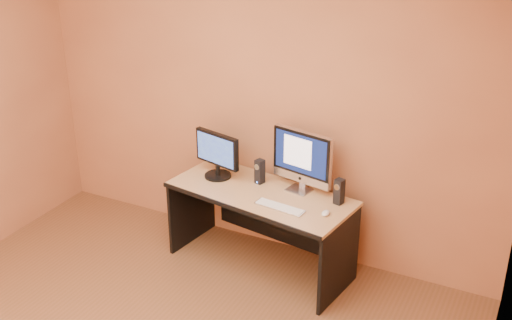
{
  "coord_description": "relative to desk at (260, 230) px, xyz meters",
  "views": [
    {
      "loc": [
        2.12,
        -2.33,
        2.94
      ],
      "look_at": [
        0.19,
        1.52,
        0.98
      ],
      "focal_mm": 45.0,
      "sensor_mm": 36.0,
      "label": 1
    }
  ],
  "objects": [
    {
      "name": "imac",
      "position": [
        0.25,
        0.16,
        0.58
      ],
      "size": [
        0.54,
        0.29,
        0.5
      ],
      "primitive_type": null,
      "rotation": [
        0.0,
        0.0,
        -0.2
      ],
      "color": "#B8B8BC",
      "rests_on": "desk"
    },
    {
      "name": "speaker_left",
      "position": [
        -0.08,
        0.15,
        0.43
      ],
      "size": [
        0.08,
        0.08,
        0.2
      ],
      "primitive_type": null,
      "rotation": [
        0.0,
        0.0,
        -0.29
      ],
      "color": "black",
      "rests_on": "desk"
    },
    {
      "name": "mouse",
      "position": [
        0.58,
        -0.11,
        0.35
      ],
      "size": [
        0.05,
        0.09,
        0.03
      ],
      "primitive_type": "ellipsoid",
      "rotation": [
        0.0,
        0.0,
        0.0
      ],
      "color": "silver",
      "rests_on": "desk"
    },
    {
      "name": "second_monitor",
      "position": [
        -0.43,
        0.09,
        0.52
      ],
      "size": [
        0.47,
        0.31,
        0.38
      ],
      "primitive_type": null,
      "rotation": [
        0.0,
        0.0,
        -0.24
      ],
      "color": "black",
      "rests_on": "desk"
    },
    {
      "name": "speaker_right",
      "position": [
        0.6,
        0.1,
        0.43
      ],
      "size": [
        0.08,
        0.08,
        0.2
      ],
      "primitive_type": null,
      "rotation": [
        0.0,
        0.0,
        -0.25
      ],
      "color": "black",
      "rests_on": "desk"
    },
    {
      "name": "cable_b",
      "position": [
        0.22,
        0.28,
        0.34
      ],
      "size": [
        0.07,
        0.15,
        0.01
      ],
      "primitive_type": "cylinder",
      "rotation": [
        1.57,
        0.0,
        -0.43
      ],
      "color": "black",
      "rests_on": "desk"
    },
    {
      "name": "keyboard",
      "position": [
        0.24,
        -0.16,
        0.34
      ],
      "size": [
        0.4,
        0.15,
        0.02
      ],
      "primitive_type": "cube",
      "rotation": [
        0.0,
        0.0,
        -0.11
      ],
      "color": "silver",
      "rests_on": "desk"
    },
    {
      "name": "cable_a",
      "position": [
        0.29,
        0.28,
        0.34
      ],
      "size": [
        0.05,
        0.2,
        0.01
      ],
      "primitive_type": "cylinder",
      "rotation": [
        1.57,
        0.0,
        0.21
      ],
      "color": "black",
      "rests_on": "desk"
    },
    {
      "name": "walls",
      "position": [
        -0.18,
        -1.62,
        0.97
      ],
      "size": [
        4.0,
        4.0,
        2.6
      ],
      "primitive_type": null,
      "color": "#A86A43",
      "rests_on": "ground"
    },
    {
      "name": "desk",
      "position": [
        0.0,
        0.0,
        0.0
      ],
      "size": [
        1.52,
        0.84,
        0.67
      ],
      "primitive_type": null,
      "rotation": [
        0.0,
        0.0,
        -0.15
      ],
      "color": "tan",
      "rests_on": "ground"
    }
  ]
}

